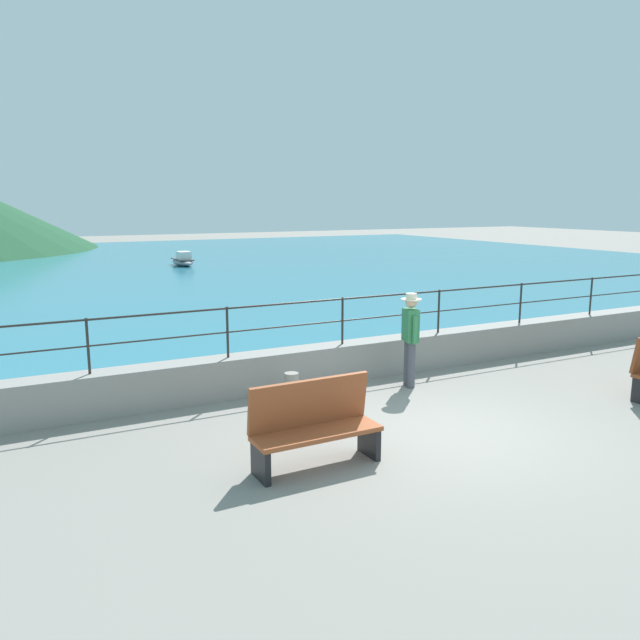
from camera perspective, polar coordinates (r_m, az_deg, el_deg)
name	(u,v)px	position (r m, az deg, el deg)	size (l,w,h in m)	color
ground_plane	(448,432)	(9.60, 11.64, -10.04)	(120.00, 120.00, 0.00)	gray
promenade_wall	(342,361)	(12.02, 2.05, -3.82)	(20.00, 0.56, 0.70)	gray
railing	(342,311)	(11.81, 2.08, 0.81)	(18.44, 0.04, 0.90)	#282623
lake_water	(124,269)	(33.42, -17.54, 4.52)	(64.00, 44.32, 0.06)	teal
bench_main	(314,424)	(8.13, -0.57, -9.50)	(1.71, 0.57, 1.13)	#9E4C28
person_walking	(410,335)	(11.51, 8.29, -1.37)	(0.38, 0.55, 1.75)	#4C4C56
bollard	(292,389)	(10.56, -2.62, -6.32)	(0.24, 0.24, 0.55)	gray
boat_2	(183,261)	(33.95, -12.49, 5.36)	(0.93, 2.31, 0.76)	gray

